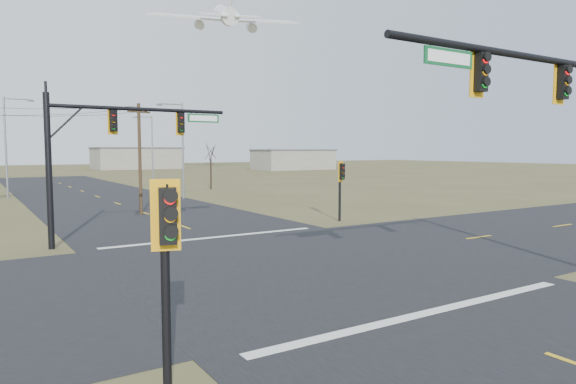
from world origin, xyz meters
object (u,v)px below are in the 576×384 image
object	(u,v)px
utility_pole_near	(140,157)
streetlight_c	(8,141)
pedestal_signal_ne	(341,177)
streetlight_a	(181,145)
streetlight_b	(151,146)
mast_arm_near	(570,115)
bare_tree_c	(211,151)
pedestal_signal_sw	(167,237)
mast_arm_far	(112,138)

from	to	relation	value
utility_pole_near	streetlight_c	distance (m)	20.78
pedestal_signal_ne	streetlight_a	size ratio (longest dim) A/B	0.44
utility_pole_near	streetlight_b	bearing A→B (deg)	71.36
utility_pole_near	streetlight_a	xyz separation A→B (m)	(6.72, 9.74, 0.92)
mast_arm_near	streetlight_a	xyz separation A→B (m)	(0.77, 37.25, -0.68)
bare_tree_c	streetlight_a	bearing A→B (deg)	-126.56
pedestal_signal_sw	streetlight_b	world-z (taller)	streetlight_b
streetlight_a	bare_tree_c	distance (m)	12.45
streetlight_c	utility_pole_near	bearing A→B (deg)	-83.38
pedestal_signal_ne	pedestal_signal_sw	xyz separation A→B (m)	(-17.66, -17.26, 0.13)
mast_arm_near	streetlight_b	xyz separation A→B (m)	(4.58, 58.70, -0.62)
streetlight_c	pedestal_signal_ne	bearing A→B (deg)	-73.21
mast_arm_far	streetlight_c	distance (m)	30.11
pedestal_signal_ne	bare_tree_c	size ratio (longest dim) A/B	0.69
streetlight_b	pedestal_signal_ne	bearing A→B (deg)	-99.93
mast_arm_near	mast_arm_far	bearing A→B (deg)	122.68
pedestal_signal_sw	streetlight_c	size ratio (longest dim) A/B	0.43
mast_arm_far	bare_tree_c	xyz separation A→B (m)	(18.52, 30.20, -0.79)
mast_arm_near	mast_arm_far	size ratio (longest dim) A/B	1.28
streetlight_c	bare_tree_c	xyz separation A→B (m)	(21.14, 0.21, -0.98)
pedestal_signal_sw	streetlight_b	distance (m)	61.50
mast_arm_far	utility_pole_near	bearing A→B (deg)	44.82
utility_pole_near	mast_arm_near	bearing A→B (deg)	-77.80
streetlight_a	streetlight_b	bearing A→B (deg)	66.03
utility_pole_near	streetlight_b	size ratio (longest dim) A/B	0.87
mast_arm_near	bare_tree_c	world-z (taller)	mast_arm_near
pedestal_signal_ne	streetlight_c	distance (m)	34.52
mast_arm_far	streetlight_a	bearing A→B (deg)	38.79
mast_arm_near	streetlight_c	size ratio (longest dim) A/B	1.19
mast_arm_near	bare_tree_c	bearing A→B (deg)	81.61
mast_arm_near	utility_pole_near	world-z (taller)	mast_arm_near
pedestal_signal_ne	streetlight_b	world-z (taller)	streetlight_b
mast_arm_far	bare_tree_c	bearing A→B (deg)	36.08
pedestal_signal_sw	mast_arm_near	bearing A→B (deg)	17.23
mast_arm_near	mast_arm_far	xyz separation A→B (m)	(-10.34, 17.04, -0.50)
bare_tree_c	pedestal_signal_ne	bearing A→B (deg)	-97.51
pedestal_signal_sw	mast_arm_far	bearing A→B (deg)	96.70
mast_arm_near	utility_pole_near	xyz separation A→B (m)	(-5.95, 27.51, -1.60)
mast_arm_near	mast_arm_far	world-z (taller)	mast_arm_near
streetlight_a	mast_arm_near	bearing A→B (deg)	-105.10
mast_arm_far	pedestal_signal_ne	distance (m)	14.75
bare_tree_c	streetlight_b	bearing A→B (deg)	107.43
mast_arm_near	streetlight_a	distance (m)	37.26
mast_arm_far	bare_tree_c	size ratio (longest dim) A/B	1.58
streetlight_c	bare_tree_c	bearing A→B (deg)	-12.57
mast_arm_near	pedestal_signal_sw	world-z (taller)	mast_arm_near
mast_arm_near	pedestal_signal_sw	distance (m)	13.71
pedestal_signal_sw	streetlight_b	size ratio (longest dim) A/B	0.45
mast_arm_near	pedestal_signal_sw	size ratio (longest dim) A/B	2.79
pedestal_signal_ne	utility_pole_near	world-z (taller)	utility_pole_near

